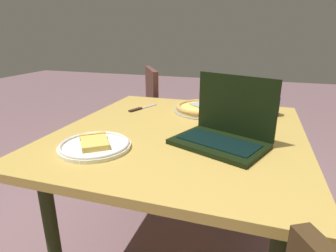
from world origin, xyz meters
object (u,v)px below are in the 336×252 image
object	(u,v)px
dining_table	(181,146)
pizza_plate	(95,145)
laptop	(224,130)
drink_cup	(272,106)
pizza_tray	(204,108)
chair_near	(137,117)
table_knife	(141,108)

from	to	relation	value
dining_table	pizza_plate	bearing A→B (deg)	-130.59
laptop	drink_cup	size ratio (longest dim) A/B	4.09
pizza_tray	chair_near	bearing A→B (deg)	143.94
drink_cup	chair_near	bearing A→B (deg)	157.34
drink_cup	pizza_tray	bearing A→B (deg)	-173.33
laptop	pizza_plate	size ratio (longest dim) A/B	1.49
dining_table	laptop	size ratio (longest dim) A/B	2.81
pizza_tray	drink_cup	bearing A→B (deg)	6.67
dining_table	pizza_tray	bearing A→B (deg)	82.77
table_knife	chair_near	bearing A→B (deg)	116.46
table_knife	chair_near	distance (m)	0.58
drink_cup	pizza_plate	bearing A→B (deg)	-134.10
chair_near	drink_cup	bearing A→B (deg)	-22.66
pizza_plate	pizza_tray	size ratio (longest dim) A/B	0.83
laptop	pizza_tray	size ratio (longest dim) A/B	1.23
dining_table	pizza_tray	xyz separation A→B (m)	(0.04, 0.32, 0.10)
dining_table	laptop	xyz separation A→B (m)	(0.20, -0.10, 0.13)
pizza_plate	chair_near	world-z (taller)	chair_near
pizza_plate	drink_cup	size ratio (longest dim) A/B	2.75
laptop	chair_near	size ratio (longest dim) A/B	0.45
laptop	drink_cup	distance (m)	0.50
laptop	table_knife	bearing A→B (deg)	144.32
pizza_tray	drink_cup	distance (m)	0.35
pizza_plate	chair_near	distance (m)	1.11
dining_table	pizza_plate	distance (m)	0.40
pizza_tray	chair_near	xyz separation A→B (m)	(-0.59, 0.43, -0.23)
pizza_plate	drink_cup	xyz separation A→B (m)	(0.64, 0.66, 0.04)
pizza_tray	table_knife	xyz separation A→B (m)	(-0.35, -0.06, -0.01)
dining_table	pizza_plate	size ratio (longest dim) A/B	4.18
table_knife	pizza_tray	bearing A→B (deg)	9.04
drink_cup	chair_near	distance (m)	1.05
pizza_plate	drink_cup	distance (m)	0.92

